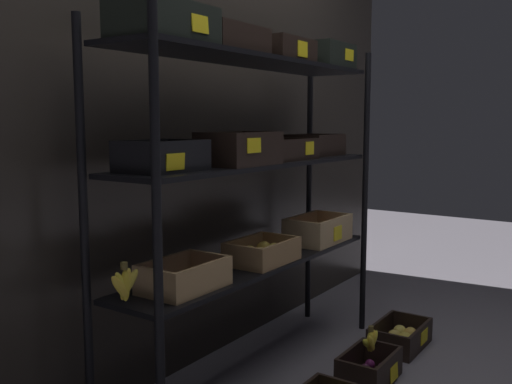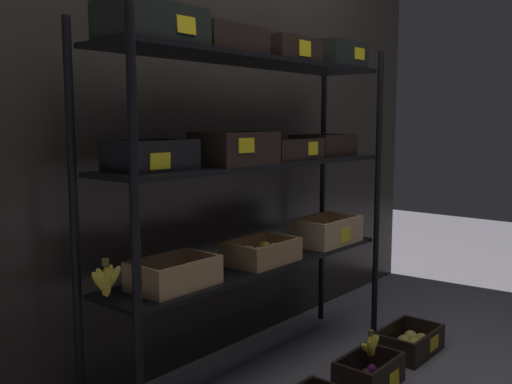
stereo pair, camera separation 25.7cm
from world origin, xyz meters
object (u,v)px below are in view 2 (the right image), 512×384
display_rack (257,153)px  crate_ground_apple_gold (409,343)px  crate_ground_plum (369,375)px  banana_bunch_loose (371,346)px

display_rack → crate_ground_apple_gold: size_ratio=4.87×
display_rack → crate_ground_plum: size_ratio=5.58×
crate_ground_apple_gold → banana_bunch_loose: bearing=-176.8°
crate_ground_plum → crate_ground_apple_gold: crate_ground_plum is taller
crate_ground_plum → banana_bunch_loose: size_ratio=2.08×
crate_ground_plum → crate_ground_apple_gold: 0.46m
display_rack → banana_bunch_loose: 1.00m
crate_ground_plum → crate_ground_apple_gold: bearing=2.9°
crate_ground_plum → crate_ground_apple_gold: size_ratio=0.87×
display_rack → crate_ground_plum: (0.23, -0.47, -0.99)m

